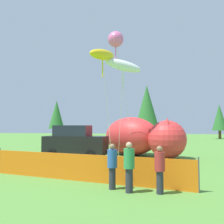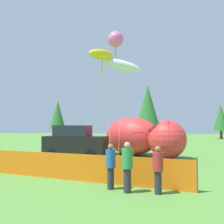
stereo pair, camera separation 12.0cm
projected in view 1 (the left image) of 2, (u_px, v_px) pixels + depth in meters
name	position (u px, v px, depth m)	size (l,w,h in m)	color
ground_plane	(88.00, 167.00, 13.50)	(120.00, 120.00, 0.00)	#548C38
parked_car	(75.00, 142.00, 17.45)	(4.46, 1.99, 2.28)	black
folding_chair	(117.00, 162.00, 12.31)	(0.66, 0.66, 0.83)	maroon
inflatable_cat	(141.00, 138.00, 18.71)	(6.72, 5.55, 2.93)	red
safety_fence	(82.00, 168.00, 10.12)	(8.82, 2.04, 1.20)	orange
spectator_in_yellow_shirt	(129.00, 165.00, 8.42)	(0.37, 0.37, 1.69)	#2D2D38
spectator_in_white_shirt	(112.00, 164.00, 8.87)	(0.35, 0.35, 1.60)	#2D2D38
spectator_in_grey_shirt	(160.00, 168.00, 8.25)	(0.34, 0.34, 1.58)	#2D2D38
kite_yellow_hero	(103.00, 55.00, 14.15)	(1.49, 2.86, 6.82)	silver
kite_pink_octopus	(116.00, 40.00, 16.53)	(1.54, 2.69, 8.51)	silver
kite_white_ghost	(123.00, 66.00, 14.76)	(2.37, 2.52, 6.38)	silver
horizon_tree_east	(219.00, 117.00, 43.94)	(2.56, 2.56, 6.11)	brown
horizon_tree_west	(147.00, 106.00, 41.74)	(3.81, 3.81, 9.10)	brown
horizon_tree_mid	(57.00, 115.00, 48.98)	(3.05, 3.05, 7.28)	brown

